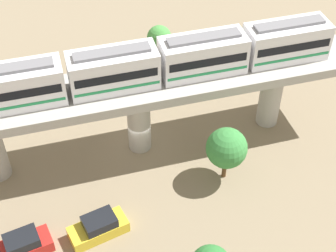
# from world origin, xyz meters

# --- Properties ---
(ground_plane) EXTENTS (120.00, 120.00, 0.00)m
(ground_plane) POSITION_xyz_m (0.00, 0.00, 0.00)
(ground_plane) COLOR #84755B
(viaduct) EXTENTS (5.20, 35.80, 6.84)m
(viaduct) POSITION_xyz_m (0.00, 0.00, 5.40)
(viaduct) COLOR #A8A59E
(viaduct) RESTS_ON ground
(train) EXTENTS (2.64, 27.45, 3.24)m
(train) POSITION_xyz_m (0.00, 1.76, 8.37)
(train) COLOR white
(train) RESTS_ON viaduct
(parked_car_red) EXTENTS (2.57, 4.47, 1.76)m
(parked_car_red) POSITION_xyz_m (8.04, -10.35, 0.74)
(parked_car_red) COLOR red
(parked_car_red) RESTS_ON ground
(parked_car_yellow) EXTENTS (2.68, 4.49, 1.76)m
(parked_car_yellow) POSITION_xyz_m (7.93, -4.93, 0.74)
(parked_car_yellow) COLOR yellow
(parked_car_yellow) RESTS_ON ground
(tree_near_viaduct) EXTENTS (3.21, 3.21, 4.78)m
(tree_near_viaduct) POSITION_xyz_m (5.14, 5.67, 3.16)
(tree_near_viaduct) COLOR brown
(tree_near_viaduct) RESTS_ON ground
(tree_far_corner) EXTENTS (2.46, 2.46, 3.92)m
(tree_far_corner) POSITION_xyz_m (-11.63, 4.84, 2.66)
(tree_far_corner) COLOR brown
(tree_far_corner) RESTS_ON ground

